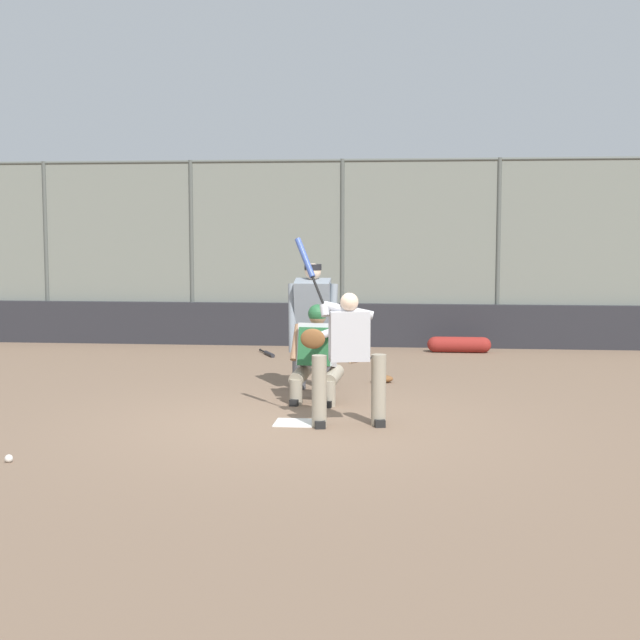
# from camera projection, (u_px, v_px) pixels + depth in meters

# --- Properties ---
(ground_plane) EXTENTS (160.00, 160.00, 0.00)m
(ground_plane) POSITION_uv_depth(u_px,v_px,m) (294.00, 423.00, 9.82)
(ground_plane) COLOR #7A604C
(home_plate_marker) EXTENTS (0.43, 0.43, 0.01)m
(home_plate_marker) POSITION_uv_depth(u_px,v_px,m) (294.00, 423.00, 9.82)
(home_plate_marker) COLOR white
(home_plate_marker) RESTS_ON ground_plane
(backstop_fence) EXTENTS (17.11, 0.08, 3.44)m
(backstop_fence) POSITION_uv_depth(u_px,v_px,m) (342.00, 248.00, 16.43)
(backstop_fence) COLOR #515651
(backstop_fence) RESTS_ON ground_plane
(padding_wall) EXTENTS (16.69, 0.18, 0.79)m
(padding_wall) POSITION_uv_depth(u_px,v_px,m) (342.00, 325.00, 16.47)
(padding_wall) COLOR #28282D
(padding_wall) RESTS_ON ground_plane
(bleachers_beyond) EXTENTS (11.92, 1.95, 1.16)m
(bleachers_beyond) POSITION_uv_depth(u_px,v_px,m) (403.00, 315.00, 18.58)
(bleachers_beyond) COLOR slate
(bleachers_beyond) RESTS_ON ground_plane
(batter_at_plate) EXTENTS (1.04, 0.56, 2.04)m
(batter_at_plate) POSITION_uv_depth(u_px,v_px,m) (348.00, 354.00, 9.61)
(batter_at_plate) COLOR gray
(batter_at_plate) RESTS_ON ground_plane
(catcher_behind_plate) EXTENTS (0.66, 0.80, 1.22)m
(catcher_behind_plate) POSITION_uv_depth(u_px,v_px,m) (316.00, 352.00, 10.94)
(catcher_behind_plate) COLOR gray
(catcher_behind_plate) RESTS_ON ground_plane
(umpire_home) EXTENTS (0.69, 0.42, 1.69)m
(umpire_home) POSITION_uv_depth(u_px,v_px,m) (313.00, 322.00, 11.84)
(umpire_home) COLOR #4C4C51
(umpire_home) RESTS_ON ground_plane
(spare_bat_near_backstop) EXTENTS (0.40, 0.78, 0.07)m
(spare_bat_near_backstop) POSITION_uv_depth(u_px,v_px,m) (268.00, 354.00, 15.24)
(spare_bat_near_backstop) COLOR black
(spare_bat_near_backstop) RESTS_ON ground_plane
(spare_bat_by_padding) EXTENTS (0.52, 0.73, 0.07)m
(spare_bat_by_padding) POSITION_uv_depth(u_px,v_px,m) (362.00, 359.00, 14.55)
(spare_bat_by_padding) COLOR black
(spare_bat_by_padding) RESTS_ON ground_plane
(spare_bat_third_base_side) EXTENTS (0.82, 0.30, 0.07)m
(spare_bat_third_base_side) POSITION_uv_depth(u_px,v_px,m) (323.00, 350.00, 15.70)
(spare_bat_third_base_side) COLOR black
(spare_bat_third_base_side) RESTS_ON ground_plane
(fielding_glove_on_dirt) EXTENTS (0.30, 0.23, 0.11)m
(fielding_glove_on_dirt) POSITION_uv_depth(u_px,v_px,m) (382.00, 379.00, 12.47)
(fielding_glove_on_dirt) COLOR brown
(fielding_glove_on_dirt) RESTS_ON ground_plane
(baseball_loose) EXTENTS (0.07, 0.07, 0.07)m
(baseball_loose) POSITION_uv_depth(u_px,v_px,m) (9.00, 459.00, 8.14)
(baseball_loose) COLOR white
(baseball_loose) RESTS_ON ground_plane
(equipment_bag_dugout_side) EXTENTS (1.11, 0.28, 0.28)m
(equipment_bag_dugout_side) POSITION_uv_depth(u_px,v_px,m) (459.00, 345.00, 15.61)
(equipment_bag_dugout_side) COLOR maroon
(equipment_bag_dugout_side) RESTS_ON ground_plane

